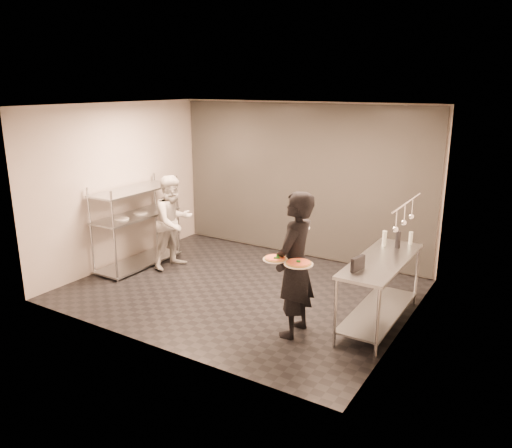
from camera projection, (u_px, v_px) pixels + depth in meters
The scene contains 13 objects.
room_shell at pixel (279, 189), 8.35m from camera, with size 5.00×4.00×2.80m.
pass_rack at pixel (137, 223), 8.63m from camera, with size 0.60×1.60×1.50m.
prep_counter at pixel (380, 280), 6.49m from camera, with size 0.60×1.80×0.92m.
utensil_rail at pixel (405, 214), 6.12m from camera, with size 0.07×1.20×0.31m.
waiter at pixel (295, 265), 6.17m from camera, with size 0.68×0.45×1.86m, color black.
chef at pixel (174, 222), 8.55m from camera, with size 0.78×0.61×1.61m, color beige.
pizza_plate_near at pixel (275, 259), 6.02m from camera, with size 0.30×0.30×0.05m.
pizza_plate_far at pixel (299, 263), 5.84m from camera, with size 0.35×0.35×0.05m.
salad_plate at pixel (299, 226), 6.34m from camera, with size 0.27×0.27×0.07m.
pos_monitor at pixel (358, 264), 5.99m from camera, with size 0.05×0.24×0.18m, color black.
bottle_green at pixel (384, 239), 6.87m from camera, with size 0.06×0.06×0.22m, color #96A397.
bottle_clear at pixel (411, 238), 6.97m from camera, with size 0.06×0.06×0.18m, color #96A397.
bottle_dark at pixel (398, 240), 6.81m from camera, with size 0.07×0.07×0.24m, color black.
Camera 1 is at (3.97, -6.00, 3.09)m, focal length 35.00 mm.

